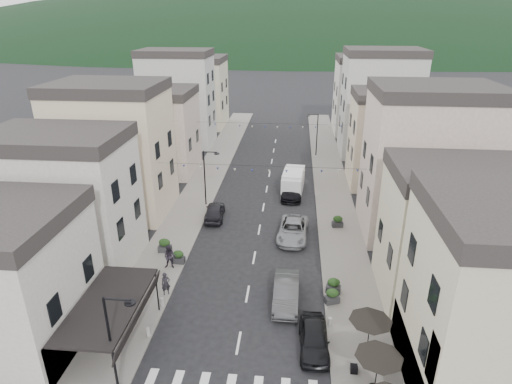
# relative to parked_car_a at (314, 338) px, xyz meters

# --- Properties ---
(sidewalk_left) EXTENTS (4.00, 76.00, 0.12)m
(sidewalk_left) POSITION_rel_parked_car_a_xyz_m (-12.10, 26.00, -0.69)
(sidewalk_left) COLOR slate
(sidewalk_left) RESTS_ON ground
(sidewalk_right) EXTENTS (4.00, 76.00, 0.12)m
(sidewalk_right) POSITION_rel_parked_car_a_xyz_m (2.90, 26.00, -0.69)
(sidewalk_right) COLOR slate
(sidewalk_right) RESTS_ON ground
(hill_backdrop) EXTENTS (640.00, 360.00, 70.00)m
(hill_backdrop) POSITION_rel_parked_car_a_xyz_m (-4.60, 294.00, -0.75)
(hill_backdrop) COLOR black
(hill_backdrop) RESTS_ON ground
(boutique_awning) EXTENTS (3.77, 7.50, 3.28)m
(boutique_awning) POSITION_rel_parked_car_a_xyz_m (-11.85, -1.00, 2.37)
(boutique_awning) COLOR black
(boutique_awning) RESTS_ON ground
(buildings_row_left) EXTENTS (10.20, 54.16, 14.00)m
(buildings_row_left) POSITION_rel_parked_car_a_xyz_m (-19.10, 31.75, 5.38)
(buildings_row_left) COLOR #B4AEA5
(buildings_row_left) RESTS_ON ground
(buildings_row_right) EXTENTS (10.20, 54.16, 14.50)m
(buildings_row_right) POSITION_rel_parked_car_a_xyz_m (9.90, 30.59, 5.57)
(buildings_row_right) COLOR #C1BA99
(buildings_row_right) RESTS_ON ground
(cafe_terrace) EXTENTS (2.50, 8.10, 2.53)m
(cafe_terrace) POSITION_rel_parked_car_a_xyz_m (3.10, -3.20, 1.61)
(cafe_terrace) COLOR black
(cafe_terrace) RESTS_ON ground
(streetlamp_left_near) EXTENTS (1.70, 0.56, 6.00)m
(streetlamp_left_near) POSITION_rel_parked_car_a_xyz_m (-10.42, -4.00, 2.95)
(streetlamp_left_near) COLOR black
(streetlamp_left_near) RESTS_ON ground
(streetlamp_left_far) EXTENTS (1.70, 0.56, 6.00)m
(streetlamp_left_far) POSITION_rel_parked_car_a_xyz_m (-10.42, 20.00, 2.95)
(streetlamp_left_far) COLOR black
(streetlamp_left_far) RESTS_ON ground
(streetlamp_right_far) EXTENTS (1.70, 0.56, 6.00)m
(streetlamp_right_far) POSITION_rel_parked_car_a_xyz_m (1.22, 38.00, 2.95)
(streetlamp_right_far) COLOR black
(streetlamp_right_far) RESTS_ON ground
(bollards) EXTENTS (11.66, 10.26, 0.60)m
(bollards) POSITION_rel_parked_car_a_xyz_m (-4.60, -0.50, -0.33)
(bollards) COLOR gray
(bollards) RESTS_ON ground
(bunting_near) EXTENTS (19.00, 0.28, 0.62)m
(bunting_near) POSITION_rel_parked_car_a_xyz_m (-4.60, 16.00, 4.91)
(bunting_near) COLOR black
(bunting_near) RESTS_ON ground
(bunting_far) EXTENTS (19.00, 0.28, 0.62)m
(bunting_far) POSITION_rel_parked_car_a_xyz_m (-4.60, 32.00, 4.91)
(bunting_far) COLOR black
(bunting_far) RESTS_ON ground
(parked_car_a) EXTENTS (1.86, 4.42, 1.49)m
(parked_car_a) POSITION_rel_parked_car_a_xyz_m (0.00, 0.00, 0.00)
(parked_car_a) COLOR black
(parked_car_a) RESTS_ON ground
(parked_car_b) EXTENTS (1.78, 4.97, 1.63)m
(parked_car_b) POSITION_rel_parked_car_a_xyz_m (-1.80, 4.34, 0.07)
(parked_car_b) COLOR #39393B
(parked_car_b) RESTS_ON ground
(parked_car_c) EXTENTS (3.01, 5.79, 1.56)m
(parked_car_c) POSITION_rel_parked_car_a_xyz_m (-1.45, 13.76, 0.03)
(parked_car_c) COLOR gray
(parked_car_c) RESTS_ON ground
(parked_car_d) EXTENTS (2.33, 5.51, 1.59)m
(parked_car_d) POSITION_rel_parked_car_a_xyz_m (-1.80, 23.20, 0.05)
(parked_car_d) COLOR black
(parked_car_d) RESTS_ON ground
(parked_car_e) EXTENTS (2.14, 4.61, 1.53)m
(parked_car_e) POSITION_rel_parked_car_a_xyz_m (-9.20, 16.98, 0.02)
(parked_car_e) COLOR black
(parked_car_e) RESTS_ON ground
(delivery_van) EXTENTS (2.63, 5.65, 2.63)m
(delivery_van) POSITION_rel_parked_car_a_xyz_m (-1.59, 24.56, 0.54)
(delivery_van) COLOR silver
(delivery_van) RESTS_ON ground
(pedestrian_a) EXTENTS (0.76, 0.67, 1.75)m
(pedestrian_a) POSITION_rel_parked_car_a_xyz_m (-10.40, 4.30, 0.25)
(pedestrian_a) COLOR black
(pedestrian_a) RESTS_ON sidewalk_left
(pedestrian_b) EXTENTS (0.99, 0.79, 1.98)m
(pedestrian_b) POSITION_rel_parked_car_a_xyz_m (-11.06, 7.70, 0.36)
(pedestrian_b) COLOR #25202A
(pedestrian_b) RESTS_ON sidewalk_left
(planter_la) EXTENTS (1.02, 0.58, 1.12)m
(planter_la) POSITION_rel_parked_car_a_xyz_m (-10.60, 8.47, -0.08)
(planter_la) COLOR #29292B
(planter_la) RESTS_ON sidewalk_left
(planter_lb) EXTENTS (1.11, 0.63, 1.23)m
(planter_lb) POSITION_rel_parked_car_a_xyz_m (-12.21, 10.08, -0.03)
(planter_lb) COLOR #2C2D2F
(planter_lb) RESTS_ON sidewalk_left
(planter_ra) EXTENTS (1.13, 0.77, 1.16)m
(planter_ra) POSITION_rel_parked_car_a_xyz_m (1.58, 5.66, -0.06)
(planter_ra) COLOR #2B2B2E
(planter_ra) RESTS_ON sidewalk_right
(planter_rb) EXTENTS (1.14, 0.88, 1.13)m
(planter_rb) POSITION_rel_parked_car_a_xyz_m (1.40, 4.41, -0.08)
(planter_rb) COLOR #2A2A2C
(planter_rb) RESTS_ON sidewalk_right
(planter_rc) EXTENTS (1.08, 0.68, 1.14)m
(planter_rc) POSITION_rel_parked_car_a_xyz_m (2.73, 16.05, -0.07)
(planter_rc) COLOR #28282A
(planter_rc) RESTS_ON sidewalk_right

